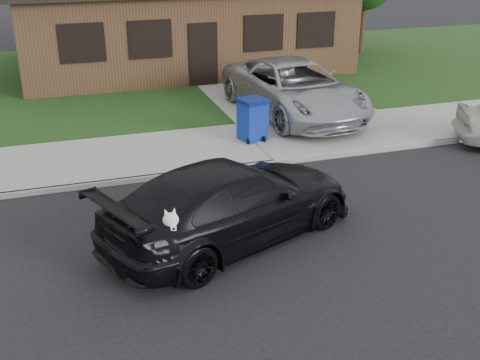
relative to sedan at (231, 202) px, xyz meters
name	(u,v)px	position (x,y,z in m)	size (l,w,h in m)	color
ground	(143,262)	(-1.70, -0.34, -0.73)	(120.00, 120.00, 0.00)	black
sidewalk	(109,159)	(-1.70, 4.66, -0.67)	(60.00, 3.00, 0.12)	gray
curb	(117,182)	(-1.70, 3.16, -0.67)	(60.00, 0.12, 0.12)	gray
lawn	(83,82)	(-1.70, 12.66, -0.67)	(60.00, 13.00, 0.13)	#193814
driveway	(267,89)	(4.30, 9.66, -0.66)	(4.50, 13.00, 0.14)	gray
sedan	(231,202)	(0.00, 0.00, 0.00)	(5.45, 3.86, 1.47)	black
minivan	(294,89)	(3.94, 6.45, 0.19)	(2.60, 5.63, 1.56)	#A8AAAF
recycling_bin	(253,119)	(2.06, 4.76, -0.06)	(0.81, 0.81, 1.10)	#0E289A
house	(177,12)	(2.30, 14.66, 1.40)	(12.60, 8.60, 4.65)	#422B1C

